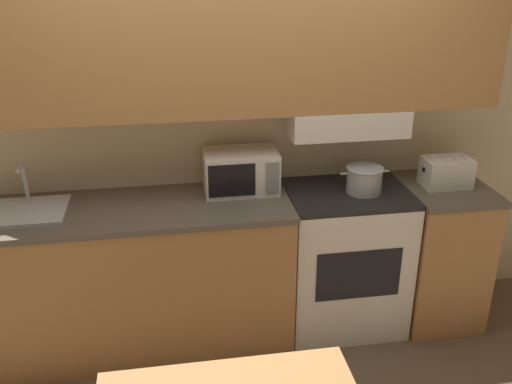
# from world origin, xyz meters

# --- Properties ---
(ground_plane) EXTENTS (16.00, 16.00, 0.00)m
(ground_plane) POSITION_xyz_m (0.00, 0.00, 0.00)
(ground_plane) COLOR brown
(wall_back) EXTENTS (5.46, 0.38, 2.55)m
(wall_back) POSITION_xyz_m (0.02, -0.07, 1.50)
(wall_back) COLOR beige
(wall_back) RESTS_ON ground_plane
(lower_counter_main) EXTENTS (1.82, 0.62, 0.93)m
(lower_counter_main) POSITION_xyz_m (-0.63, -0.30, 0.47)
(lower_counter_main) COLOR #B27A47
(lower_counter_main) RESTS_ON ground_plane
(lower_counter_right_stub) EXTENTS (0.51, 0.62, 0.93)m
(lower_counter_right_stub) POSITION_xyz_m (1.29, -0.30, 0.47)
(lower_counter_right_stub) COLOR #B27A47
(lower_counter_right_stub) RESTS_ON ground_plane
(stove_range) EXTENTS (0.74, 0.58, 0.93)m
(stove_range) POSITION_xyz_m (0.66, -0.29, 0.47)
(stove_range) COLOR white
(stove_range) RESTS_ON ground_plane
(cooking_pot) EXTENTS (0.30, 0.22, 0.16)m
(cooking_pot) POSITION_xyz_m (0.74, -0.31, 1.02)
(cooking_pot) COLOR #B7BABF
(cooking_pot) RESTS_ON stove_range
(microwave) EXTENTS (0.44, 0.29, 0.25)m
(microwave) POSITION_xyz_m (0.02, -0.17, 1.06)
(microwave) COLOR white
(microwave) RESTS_ON lower_counter_main
(toaster) EXTENTS (0.30, 0.18, 0.18)m
(toaster) POSITION_xyz_m (1.27, -0.30, 1.02)
(toaster) COLOR white
(toaster) RESTS_ON lower_counter_right_stub
(sink_basin) EXTENTS (0.46, 0.37, 0.25)m
(sink_basin) POSITION_xyz_m (-1.21, -0.30, 0.95)
(sink_basin) COLOR #B7BABF
(sink_basin) RESTS_ON lower_counter_main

